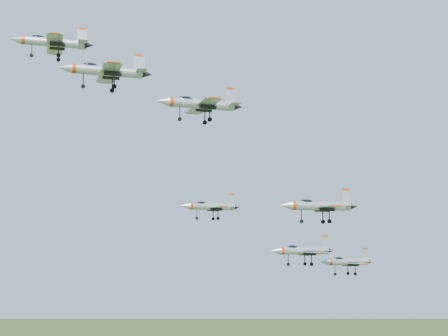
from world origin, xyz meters
name	(u,v)px	position (x,y,z in m)	size (l,w,h in m)	color
jet_lead	(51,42)	(-16.27, 10.07, 151.31)	(13.53, 11.29, 3.62)	#A3A7AF
jet_left_high	(104,71)	(-10.55, -4.72, 143.28)	(13.63, 11.33, 3.64)	#A3A7AF
jet_right_high	(199,104)	(0.74, -13.26, 137.65)	(12.57, 10.40, 3.36)	#A3A7AF
jet_left_low	(210,206)	(11.56, 9.35, 125.09)	(11.41, 9.39, 3.05)	#A3A7AF
jet_right_low	(318,206)	(18.15, -15.49, 123.97)	(12.09, 10.09, 3.23)	#A3A7AF
jet_trail	(302,250)	(25.37, 1.56, 117.47)	(12.39, 10.17, 3.32)	#A3A7AF
jet_extra	(346,262)	(36.39, 4.59, 115.39)	(11.77, 9.71, 3.15)	#A3A7AF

